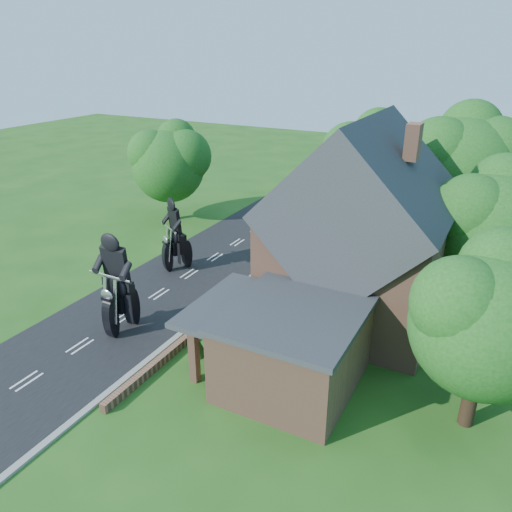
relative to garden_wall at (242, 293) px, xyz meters
The scene contains 19 objects.
ground 6.60m from the garden_wall, 130.70° to the right, with size 120.00×120.00×0.00m, color #1F4E16.
road 6.60m from the garden_wall, 130.70° to the right, with size 7.00×80.00×0.02m, color black.
kerb 5.04m from the garden_wall, 97.41° to the right, with size 0.30×80.00×0.12m, color gray.
garden_wall is the anchor object (origin of this frame).
house 7.52m from the garden_wall, ahead, with size 9.54×8.64×10.24m.
annex 8.19m from the garden_wall, 46.16° to the right, with size 7.05×5.94×3.44m.
tree_annex_side 14.45m from the garden_wall, 20.89° to the right, with size 5.64×5.20×7.48m.
tree_house_right 13.80m from the garden_wall, 16.32° to the left, with size 6.51×6.00×8.40m.
tree_behind_house 16.06m from the garden_wall, 48.43° to the left, with size 7.81×7.20×10.08m.
tree_behind_left 13.88m from the garden_wall, 72.34° to the left, with size 6.94×6.40×9.16m.
tree_far_road 15.13m from the garden_wall, 140.77° to the left, with size 6.08×5.60×7.84m.
shrub_a 6.09m from the garden_wall, 80.54° to the right, with size 0.90×0.90×1.10m, color #123811.
shrub_b 3.66m from the garden_wall, 74.05° to the right, with size 0.90×0.90×1.10m, color #123811.
shrub_c 1.46m from the garden_wall, 45.00° to the right, with size 0.90×0.90×1.10m, color #123811.
shrub_d 4.14m from the garden_wall, 75.96° to the left, with size 0.90×0.90×1.10m, color #123811.
shrub_e 6.59m from the garden_wall, 81.25° to the left, with size 0.90×0.90×1.10m, color #123811.
shrub_f 9.06m from the garden_wall, 83.66° to the left, with size 0.90×0.90×1.10m, color #123811.
motorcycle_lead 6.89m from the garden_wall, 120.24° to the right, with size 0.42×1.68×1.56m, color black, non-canonical shape.
motorcycle_follow 5.59m from the garden_wall, 165.98° to the left, with size 0.38×1.50×1.40m, color black, non-canonical shape.
Camera 1 is at (16.69, -16.80, 13.23)m, focal length 35.00 mm.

